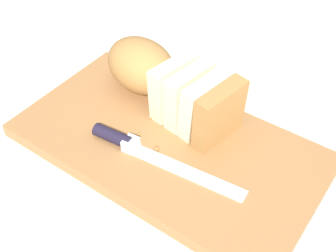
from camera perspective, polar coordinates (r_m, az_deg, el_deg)
The scene contains 7 objects.
ground_plane at distance 0.71m, azimuth 0.00°, elevation -3.09°, with size 3.00×3.00×0.00m, color beige.
cutting_board at distance 0.70m, azimuth 0.00°, elevation -2.45°, with size 0.47×0.25×0.02m, color #9E6B3D.
bread_loaf at distance 0.73m, azimuth -0.45°, elevation 5.86°, with size 0.26×0.12×0.09m.
bread_knife at distance 0.67m, azimuth -4.36°, elevation -2.56°, with size 0.25×0.06×0.02m.
crumb_near_knife at distance 0.72m, azimuth -2.15°, elevation 0.92°, with size 0.00×0.00×0.00m, color #996633.
crumb_near_loaf at distance 0.67m, azimuth -1.27°, elevation -3.00°, with size 0.01×0.01×0.01m, color #996633.
crumb_stray_left at distance 0.70m, azimuth -3.81°, elevation -1.08°, with size 0.00×0.00×0.00m, color #996633.
Camera 1 is at (0.30, -0.38, 0.51)m, focal length 48.18 mm.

